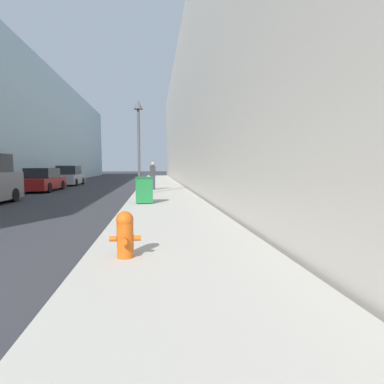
# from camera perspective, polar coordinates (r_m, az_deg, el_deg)

# --- Properties ---
(sidewalk_right) EXTENTS (3.42, 60.00, 0.13)m
(sidewalk_right) POSITION_cam_1_polar(r_m,az_deg,el_deg) (20.61, -5.72, 0.47)
(sidewalk_right) COLOR #B7B2A8
(sidewalk_right) RESTS_ON ground
(building_right_stone) EXTENTS (12.00, 60.00, 13.44)m
(building_right_stone) POSITION_cam_1_polar(r_m,az_deg,el_deg) (30.16, 9.28, 14.53)
(building_right_stone) COLOR beige
(building_right_stone) RESTS_ON ground
(fire_hydrant) EXTENTS (0.51, 0.40, 0.78)m
(fire_hydrant) POSITION_cam_1_polar(r_m,az_deg,el_deg) (5.13, -12.63, -7.69)
(fire_hydrant) COLOR #D15614
(fire_hydrant) RESTS_ON sidewalk_right
(trash_bin) EXTENTS (0.70, 0.57, 1.09)m
(trash_bin) POSITION_cam_1_polar(r_m,az_deg,el_deg) (12.43, -9.04, 0.42)
(trash_bin) COLOR #1E7538
(trash_bin) RESTS_ON sidewalk_right
(lamppost) EXTENTS (0.48, 0.48, 5.02)m
(lamppost) POSITION_cam_1_polar(r_m,az_deg,el_deg) (16.47, -10.14, 11.38)
(lamppost) COLOR #4C4C51
(lamppost) RESTS_ON sidewalk_right
(parked_sedan_near) EXTENTS (1.85, 4.57, 1.54)m
(parked_sedan_near) POSITION_cam_1_polar(r_m,az_deg,el_deg) (22.36, -26.54, 1.97)
(parked_sedan_near) COLOR maroon
(parked_sedan_near) RESTS_ON ground
(parked_sedan_far) EXTENTS (1.90, 4.02, 1.71)m
(parked_sedan_far) POSITION_cam_1_polar(r_m,az_deg,el_deg) (28.33, -22.37, 2.76)
(parked_sedan_far) COLOR #A3A8B2
(parked_sedan_far) RESTS_ON ground
(pedestrian_on_sidewalk) EXTENTS (0.36, 0.24, 1.81)m
(pedestrian_on_sidewalk) POSITION_cam_1_polar(r_m,az_deg,el_deg) (19.70, -7.48, 3.08)
(pedestrian_on_sidewalk) COLOR #2D3347
(pedestrian_on_sidewalk) RESTS_ON sidewalk_right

